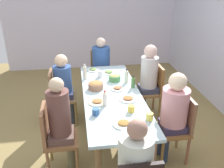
% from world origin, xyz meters
% --- Properties ---
extents(ground_plane, '(7.47, 7.47, 0.00)m').
position_xyz_m(ground_plane, '(0.00, 0.00, 0.00)').
color(ground_plane, olive).
extents(wall_left, '(0.12, 4.34, 2.60)m').
position_xyz_m(wall_left, '(-3.17, 0.00, 1.30)').
color(wall_left, silver).
rests_on(wall_left, ground_plane).
extents(dining_table, '(2.25, 0.80, 0.74)m').
position_xyz_m(dining_table, '(0.00, 0.00, 0.66)').
color(dining_table, '#A9C3CA').
rests_on(dining_table, ground_plane).
extents(person_0, '(0.32, 0.32, 1.20)m').
position_xyz_m(person_0, '(1.41, 0.00, 0.72)').
color(person_0, brown).
rests_on(person_0, ground_plane).
extents(chair_1, '(0.40, 0.40, 0.90)m').
position_xyz_m(chair_1, '(0.56, 0.78, 0.51)').
color(chair_1, brown).
rests_on(chair_1, ground_plane).
extents(person_1, '(0.33, 0.33, 1.23)m').
position_xyz_m(person_1, '(0.56, 0.69, 0.75)').
color(person_1, '#26344A').
rests_on(person_1, ground_plane).
extents(chair_2, '(0.40, 0.40, 0.90)m').
position_xyz_m(chair_2, '(-1.50, 0.00, 0.51)').
color(chair_2, brown).
rests_on(chair_2, ground_plane).
extents(person_2, '(0.34, 0.34, 1.19)m').
position_xyz_m(person_2, '(-1.41, 0.00, 0.72)').
color(person_2, brown).
rests_on(person_2, ground_plane).
extents(chair_3, '(0.40, 0.40, 0.90)m').
position_xyz_m(chair_3, '(-0.56, 0.78, 0.51)').
color(chair_3, brown).
rests_on(chair_3, ground_plane).
extents(person_3, '(0.30, 0.30, 1.26)m').
position_xyz_m(person_3, '(-0.56, 0.69, 0.75)').
color(person_3, '#363B44').
rests_on(person_3, ground_plane).
extents(chair_4, '(0.40, 0.40, 0.90)m').
position_xyz_m(chair_4, '(-0.56, -0.78, 0.51)').
color(chair_4, olive).
rests_on(chair_4, ground_plane).
extents(person_4, '(0.30, 0.30, 1.17)m').
position_xyz_m(person_4, '(-0.56, -0.69, 0.70)').
color(person_4, '#272C44').
rests_on(person_4, ground_plane).
extents(chair_5, '(0.40, 0.40, 0.90)m').
position_xyz_m(chair_5, '(0.56, -0.78, 0.51)').
color(chair_5, brown).
rests_on(chair_5, ground_plane).
extents(person_5, '(0.30, 0.30, 1.26)m').
position_xyz_m(person_5, '(0.56, -0.69, 0.73)').
color(person_5, brown).
rests_on(person_5, ground_plane).
extents(plate_0, '(0.24, 0.24, 0.04)m').
position_xyz_m(plate_0, '(0.23, -0.23, 0.75)').
color(plate_0, '#EBEAC6').
rests_on(plate_0, dining_table).
extents(plate_1, '(0.24, 0.24, 0.04)m').
position_xyz_m(plate_1, '(-0.79, 0.06, 0.75)').
color(plate_1, silver).
rests_on(plate_1, dining_table).
extents(plate_2, '(0.20, 0.20, 0.04)m').
position_xyz_m(plate_2, '(-0.13, 0.10, 0.75)').
color(plate_2, silver).
rests_on(plate_2, dining_table).
extents(plate_3, '(0.25, 0.25, 0.04)m').
position_xyz_m(plate_3, '(0.21, 0.19, 0.75)').
color(plate_3, white).
rests_on(plate_3, dining_table).
extents(plate_4, '(0.24, 0.24, 0.04)m').
position_xyz_m(plate_4, '(0.78, 0.01, 0.75)').
color(plate_4, white).
rests_on(plate_4, dining_table).
extents(plate_5, '(0.21, 0.21, 0.04)m').
position_xyz_m(plate_5, '(-0.94, -0.19, 0.75)').
color(plate_5, white).
rests_on(plate_5, dining_table).
extents(bowl_0, '(0.22, 0.22, 0.11)m').
position_xyz_m(bowl_0, '(-0.19, -0.21, 0.79)').
color(bowl_0, '#91654A').
rests_on(bowl_0, dining_table).
extents(bowl_1, '(0.19, 0.19, 0.10)m').
position_xyz_m(bowl_1, '(-0.45, 0.11, 0.79)').
color(bowl_1, '#48894A').
rests_on(bowl_1, dining_table).
extents(cup_0, '(0.11, 0.08, 0.10)m').
position_xyz_m(cup_0, '(-0.64, -0.10, 0.79)').
color(cup_0, white).
rests_on(cup_0, dining_table).
extents(cup_1, '(0.12, 0.08, 0.09)m').
position_xyz_m(cup_1, '(0.73, 0.33, 0.78)').
color(cup_1, '#E8CE55').
rests_on(cup_1, dining_table).
extents(cup_2, '(0.12, 0.09, 0.08)m').
position_xyz_m(cup_2, '(0.53, -0.28, 0.78)').
color(cup_2, '#35619A').
rests_on(cup_2, dining_table).
extents(cup_3, '(0.12, 0.08, 0.08)m').
position_xyz_m(cup_3, '(0.52, 0.16, 0.78)').
color(cup_3, gold).
rests_on(cup_3, dining_table).
extents(bottle_0, '(0.06, 0.06, 0.22)m').
position_xyz_m(bottle_0, '(-0.35, 0.28, 0.84)').
color(bottle_0, silver).
rests_on(bottle_0, dining_table).
extents(bottle_1, '(0.06, 0.06, 0.25)m').
position_xyz_m(bottle_1, '(-0.58, -0.35, 0.86)').
color(bottle_1, silver).
rests_on(bottle_1, dining_table).
extents(bottle_2, '(0.06, 0.06, 0.21)m').
position_xyz_m(bottle_2, '(0.31, -0.14, 0.83)').
color(bottle_2, silver).
rests_on(bottle_2, dining_table).
extents(bottle_3, '(0.06, 0.06, 0.18)m').
position_xyz_m(bottle_3, '(-0.16, 0.34, 0.82)').
color(bottle_3, '#467B3E').
rests_on(bottle_3, dining_table).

